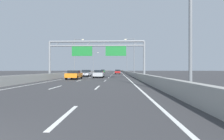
% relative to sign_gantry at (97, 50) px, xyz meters
% --- Properties ---
extents(ground_plane, '(260.00, 260.00, 0.00)m').
position_rel_sign_gantry_xyz_m(ground_plane, '(-0.09, 73.71, -4.81)').
color(ground_plane, '#38383A').
extents(lane_dash_left_1, '(0.16, 3.00, 0.01)m').
position_rel_sign_gantry_xyz_m(lane_dash_left_1, '(-1.89, -13.79, -4.80)').
color(lane_dash_left_1, white).
rests_on(lane_dash_left_1, ground_plane).
extents(lane_dash_left_2, '(0.16, 3.00, 0.01)m').
position_rel_sign_gantry_xyz_m(lane_dash_left_2, '(-1.89, -4.79, -4.80)').
color(lane_dash_left_2, white).
rests_on(lane_dash_left_2, ground_plane).
extents(lane_dash_left_3, '(0.16, 3.00, 0.01)m').
position_rel_sign_gantry_xyz_m(lane_dash_left_3, '(-1.89, 4.21, -4.80)').
color(lane_dash_left_3, white).
rests_on(lane_dash_left_3, ground_plane).
extents(lane_dash_left_4, '(0.16, 3.00, 0.01)m').
position_rel_sign_gantry_xyz_m(lane_dash_left_4, '(-1.89, 13.21, -4.80)').
color(lane_dash_left_4, white).
rests_on(lane_dash_left_4, ground_plane).
extents(lane_dash_left_5, '(0.16, 3.00, 0.01)m').
position_rel_sign_gantry_xyz_m(lane_dash_left_5, '(-1.89, 22.21, -4.80)').
color(lane_dash_left_5, white).
rests_on(lane_dash_left_5, ground_plane).
extents(lane_dash_left_6, '(0.16, 3.00, 0.01)m').
position_rel_sign_gantry_xyz_m(lane_dash_left_6, '(-1.89, 31.21, -4.80)').
color(lane_dash_left_6, white).
rests_on(lane_dash_left_6, ground_plane).
extents(lane_dash_left_7, '(0.16, 3.00, 0.01)m').
position_rel_sign_gantry_xyz_m(lane_dash_left_7, '(-1.89, 40.21, -4.80)').
color(lane_dash_left_7, white).
rests_on(lane_dash_left_7, ground_plane).
extents(lane_dash_left_8, '(0.16, 3.00, 0.01)m').
position_rel_sign_gantry_xyz_m(lane_dash_left_8, '(-1.89, 49.21, -4.80)').
color(lane_dash_left_8, white).
rests_on(lane_dash_left_8, ground_plane).
extents(lane_dash_left_9, '(0.16, 3.00, 0.01)m').
position_rel_sign_gantry_xyz_m(lane_dash_left_9, '(-1.89, 58.21, -4.80)').
color(lane_dash_left_9, white).
rests_on(lane_dash_left_9, ground_plane).
extents(lane_dash_left_10, '(0.16, 3.00, 0.01)m').
position_rel_sign_gantry_xyz_m(lane_dash_left_10, '(-1.89, 67.21, -4.80)').
color(lane_dash_left_10, white).
rests_on(lane_dash_left_10, ground_plane).
extents(lane_dash_left_11, '(0.16, 3.00, 0.01)m').
position_rel_sign_gantry_xyz_m(lane_dash_left_11, '(-1.89, 76.21, -4.80)').
color(lane_dash_left_11, white).
rests_on(lane_dash_left_11, ground_plane).
extents(lane_dash_left_12, '(0.16, 3.00, 0.01)m').
position_rel_sign_gantry_xyz_m(lane_dash_left_12, '(-1.89, 85.21, -4.80)').
color(lane_dash_left_12, white).
rests_on(lane_dash_left_12, ground_plane).
extents(lane_dash_left_13, '(0.16, 3.00, 0.01)m').
position_rel_sign_gantry_xyz_m(lane_dash_left_13, '(-1.89, 94.21, -4.80)').
color(lane_dash_left_13, white).
rests_on(lane_dash_left_13, ground_plane).
extents(lane_dash_left_14, '(0.16, 3.00, 0.01)m').
position_rel_sign_gantry_xyz_m(lane_dash_left_14, '(-1.89, 103.21, -4.80)').
color(lane_dash_left_14, white).
rests_on(lane_dash_left_14, ground_plane).
extents(lane_dash_left_15, '(0.16, 3.00, 0.01)m').
position_rel_sign_gantry_xyz_m(lane_dash_left_15, '(-1.89, 112.21, -4.80)').
color(lane_dash_left_15, white).
rests_on(lane_dash_left_15, ground_plane).
extents(lane_dash_left_16, '(0.16, 3.00, 0.01)m').
position_rel_sign_gantry_xyz_m(lane_dash_left_16, '(-1.89, 121.21, -4.80)').
color(lane_dash_left_16, white).
rests_on(lane_dash_left_16, ground_plane).
extents(lane_dash_left_17, '(0.16, 3.00, 0.01)m').
position_rel_sign_gantry_xyz_m(lane_dash_left_17, '(-1.89, 130.21, -4.80)').
color(lane_dash_left_17, white).
rests_on(lane_dash_left_17, ground_plane).
extents(lane_dash_right_0, '(0.16, 3.00, 0.01)m').
position_rel_sign_gantry_xyz_m(lane_dash_right_0, '(1.71, -22.79, -4.80)').
color(lane_dash_right_0, white).
rests_on(lane_dash_right_0, ground_plane).
extents(lane_dash_right_1, '(0.16, 3.00, 0.01)m').
position_rel_sign_gantry_xyz_m(lane_dash_right_1, '(1.71, -13.79, -4.80)').
color(lane_dash_right_1, white).
rests_on(lane_dash_right_1, ground_plane).
extents(lane_dash_right_2, '(0.16, 3.00, 0.01)m').
position_rel_sign_gantry_xyz_m(lane_dash_right_2, '(1.71, -4.79, -4.80)').
color(lane_dash_right_2, white).
rests_on(lane_dash_right_2, ground_plane).
extents(lane_dash_right_3, '(0.16, 3.00, 0.01)m').
position_rel_sign_gantry_xyz_m(lane_dash_right_3, '(1.71, 4.21, -4.80)').
color(lane_dash_right_3, white).
rests_on(lane_dash_right_3, ground_plane).
extents(lane_dash_right_4, '(0.16, 3.00, 0.01)m').
position_rel_sign_gantry_xyz_m(lane_dash_right_4, '(1.71, 13.21, -4.80)').
color(lane_dash_right_4, white).
rests_on(lane_dash_right_4, ground_plane).
extents(lane_dash_right_5, '(0.16, 3.00, 0.01)m').
position_rel_sign_gantry_xyz_m(lane_dash_right_5, '(1.71, 22.21, -4.80)').
color(lane_dash_right_5, white).
rests_on(lane_dash_right_5, ground_plane).
extents(lane_dash_right_6, '(0.16, 3.00, 0.01)m').
position_rel_sign_gantry_xyz_m(lane_dash_right_6, '(1.71, 31.21, -4.80)').
color(lane_dash_right_6, white).
rests_on(lane_dash_right_6, ground_plane).
extents(lane_dash_right_7, '(0.16, 3.00, 0.01)m').
position_rel_sign_gantry_xyz_m(lane_dash_right_7, '(1.71, 40.21, -4.80)').
color(lane_dash_right_7, white).
rests_on(lane_dash_right_7, ground_plane).
extents(lane_dash_right_8, '(0.16, 3.00, 0.01)m').
position_rel_sign_gantry_xyz_m(lane_dash_right_8, '(1.71, 49.21, -4.80)').
color(lane_dash_right_8, white).
rests_on(lane_dash_right_8, ground_plane).
extents(lane_dash_right_9, '(0.16, 3.00, 0.01)m').
position_rel_sign_gantry_xyz_m(lane_dash_right_9, '(1.71, 58.21, -4.80)').
color(lane_dash_right_9, white).
rests_on(lane_dash_right_9, ground_plane).
extents(lane_dash_right_10, '(0.16, 3.00, 0.01)m').
position_rel_sign_gantry_xyz_m(lane_dash_right_10, '(1.71, 67.21, -4.80)').
color(lane_dash_right_10, white).
rests_on(lane_dash_right_10, ground_plane).
extents(lane_dash_right_11, '(0.16, 3.00, 0.01)m').
position_rel_sign_gantry_xyz_m(lane_dash_right_11, '(1.71, 76.21, -4.80)').
color(lane_dash_right_11, white).
rests_on(lane_dash_right_11, ground_plane).
extents(lane_dash_right_12, '(0.16, 3.00, 0.01)m').
position_rel_sign_gantry_xyz_m(lane_dash_right_12, '(1.71, 85.21, -4.80)').
color(lane_dash_right_12, white).
rests_on(lane_dash_right_12, ground_plane).
extents(lane_dash_right_13, '(0.16, 3.00, 0.01)m').
position_rel_sign_gantry_xyz_m(lane_dash_right_13, '(1.71, 94.21, -4.80)').
color(lane_dash_right_13, white).
rests_on(lane_dash_right_13, ground_plane).
extents(lane_dash_right_14, '(0.16, 3.00, 0.01)m').
position_rel_sign_gantry_xyz_m(lane_dash_right_14, '(1.71, 103.21, -4.80)').
color(lane_dash_right_14, white).
rests_on(lane_dash_right_14, ground_plane).
extents(lane_dash_right_15, '(0.16, 3.00, 0.01)m').
position_rel_sign_gantry_xyz_m(lane_dash_right_15, '(1.71, 112.21, -4.80)').
color(lane_dash_right_15, white).
rests_on(lane_dash_right_15, ground_plane).
extents(lane_dash_right_16, '(0.16, 3.00, 0.01)m').
position_rel_sign_gantry_xyz_m(lane_dash_right_16, '(1.71, 121.21, -4.80)').
color(lane_dash_right_16, white).
rests_on(lane_dash_right_16, ground_plane).
extents(lane_dash_right_17, '(0.16, 3.00, 0.01)m').
position_rel_sign_gantry_xyz_m(lane_dash_right_17, '(1.71, 130.21, -4.80)').
color(lane_dash_right_17, white).
rests_on(lane_dash_right_17, ground_plane).
extents(edge_line_left, '(0.16, 176.00, 0.01)m').
position_rel_sign_gantry_xyz_m(edge_line_left, '(-5.34, 61.71, -4.80)').
color(edge_line_left, white).
rests_on(edge_line_left, ground_plane).
extents(edge_line_right, '(0.16, 176.00, 0.01)m').
position_rel_sign_gantry_xyz_m(edge_line_right, '(5.16, 61.71, -4.80)').
color(edge_line_right, white).
rests_on(edge_line_right, ground_plane).
extents(barrier_left, '(0.45, 220.00, 0.95)m').
position_rel_sign_gantry_xyz_m(barrier_left, '(-6.99, 83.71, -4.33)').
color(barrier_left, '#9E9E99').
rests_on(barrier_left, ground_plane).
extents(barrier_right, '(0.45, 220.00, 0.95)m').
position_rel_sign_gantry_xyz_m(barrier_right, '(6.81, 83.71, -4.33)').
color(barrier_right, '#9E9E99').
rests_on(barrier_right, ground_plane).
extents(sign_gantry, '(16.10, 0.36, 6.36)m').
position_rel_sign_gantry_xyz_m(sign_gantry, '(0.00, 0.00, 0.00)').
color(sign_gantry, gray).
rests_on(sign_gantry, ground_plane).
extents(streetlamp_right_near, '(2.58, 0.28, 9.50)m').
position_rel_sign_gantry_xyz_m(streetlamp_right_near, '(7.37, -18.43, 0.59)').
color(streetlamp_right_near, slate).
rests_on(streetlamp_right_near, ground_plane).
extents(streetlamp_left_mid, '(2.58, 0.28, 9.50)m').
position_rel_sign_gantry_xyz_m(streetlamp_left_mid, '(-7.56, 15.76, 0.59)').
color(streetlamp_left_mid, slate).
rests_on(streetlamp_left_mid, ground_plane).
extents(streetlamp_right_mid, '(2.58, 0.28, 9.50)m').
position_rel_sign_gantry_xyz_m(streetlamp_right_mid, '(7.37, 15.76, 0.59)').
color(streetlamp_right_mid, slate).
rests_on(streetlamp_right_mid, ground_plane).
extents(streetlamp_left_far, '(2.58, 0.28, 9.50)m').
position_rel_sign_gantry_xyz_m(streetlamp_left_far, '(-7.56, 49.94, 0.59)').
color(streetlamp_left_far, slate).
rests_on(streetlamp_left_far, ground_plane).
extents(streetlamp_right_far, '(2.58, 0.28, 9.50)m').
position_rel_sign_gantry_xyz_m(streetlamp_right_far, '(7.37, 49.94, 0.59)').
color(streetlamp_right_far, slate).
rests_on(streetlamp_right_far, ground_plane).
extents(white_car, '(1.87, 4.42, 1.46)m').
position_rel_sign_gantry_xyz_m(white_car, '(-3.72, 10.13, -4.06)').
color(white_car, silver).
rests_on(white_car, ground_plane).
extents(red_car, '(1.86, 4.39, 1.50)m').
position_rel_sign_gantry_xyz_m(red_car, '(3.34, 31.30, -4.04)').
color(red_car, red).
rests_on(red_car, ground_plane).
extents(green_car, '(1.72, 4.25, 1.57)m').
position_rel_sign_gantry_xyz_m(green_car, '(-3.71, 54.07, -4.02)').
color(green_car, '#1E7A38').
rests_on(green_car, ground_plane).
extents(yellow_car, '(1.82, 4.50, 1.48)m').
position_rel_sign_gantry_xyz_m(yellow_car, '(3.59, 91.68, -4.06)').
color(yellow_car, yellow).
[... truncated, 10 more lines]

